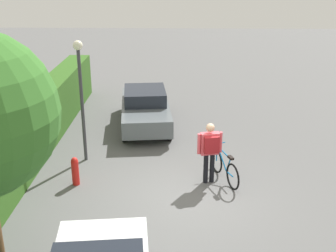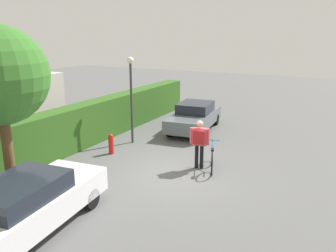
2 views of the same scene
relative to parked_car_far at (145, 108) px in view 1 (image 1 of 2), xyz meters
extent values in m
plane|color=#575757|center=(-5.31, -1.55, -0.69)|extent=(60.00, 60.00, 0.00)
cube|color=#2F5B1D|center=(-5.31, 3.27, 0.19)|extent=(19.07, 0.90, 1.76)
cube|color=slate|center=(-0.03, 0.00, -0.10)|extent=(4.39, 2.15, 0.60)
cube|color=#1E232D|center=(0.11, 0.01, 0.43)|extent=(1.95, 1.68, 0.47)
cylinder|color=black|center=(1.31, 0.91, -0.40)|extent=(0.59, 0.24, 0.57)
cylinder|color=black|center=(1.48, -0.60, -0.40)|extent=(0.59, 0.24, 0.57)
cylinder|color=black|center=(-1.54, 0.59, -0.40)|extent=(0.59, 0.24, 0.57)
cylinder|color=black|center=(-1.38, -0.91, -0.40)|extent=(0.59, 0.24, 0.57)
torus|color=black|center=(-3.79, -2.34, -0.33)|extent=(0.70, 0.29, 0.73)
torus|color=black|center=(-4.79, -2.70, -0.33)|extent=(0.70, 0.29, 0.73)
cylinder|color=#1972B2|center=(-4.10, -2.45, -0.08)|extent=(0.65, 0.26, 0.56)
cylinder|color=#1972B2|center=(-4.51, -2.60, -0.11)|extent=(0.25, 0.12, 0.49)
cylinder|color=#1972B2|center=(-4.23, -2.50, 0.13)|extent=(0.79, 0.32, 0.08)
cylinder|color=#1972B2|center=(-4.60, -2.63, -0.34)|extent=(0.39, 0.17, 0.05)
cylinder|color=#1972B2|center=(-3.79, -2.34, -0.07)|extent=(0.05, 0.05, 0.51)
cube|color=black|center=(-4.62, -2.64, 0.15)|extent=(0.24, 0.17, 0.06)
cylinder|color=#1972B2|center=(-3.79, -2.34, 0.22)|extent=(0.20, 0.48, 0.03)
cylinder|color=black|center=(-4.43, -2.00, -0.26)|extent=(0.13, 0.13, 0.86)
cylinder|color=black|center=(-4.40, -2.17, -0.26)|extent=(0.13, 0.13, 0.86)
cube|color=#DB4C56|center=(-4.42, -2.08, 0.47)|extent=(0.30, 0.53, 0.61)
sphere|color=tan|center=(-4.42, -2.08, 0.93)|extent=(0.23, 0.23, 0.23)
cylinder|color=#DB4C56|center=(-4.48, -1.79, 0.49)|extent=(0.09, 0.09, 0.58)
cylinder|color=#DB4C56|center=(-4.35, -2.38, 0.49)|extent=(0.09, 0.09, 0.58)
cube|color=maroon|center=(-4.57, -2.12, 0.50)|extent=(0.24, 0.43, 0.46)
cylinder|color=#38383D|center=(-3.05, 1.62, 1.02)|extent=(0.10, 0.10, 3.42)
sphere|color=#F2EDCC|center=(-3.05, 1.62, 2.85)|extent=(0.28, 0.28, 0.28)
cylinder|color=red|center=(-4.64, 1.57, -0.34)|extent=(0.20, 0.20, 0.70)
sphere|color=red|center=(-4.64, 1.57, 0.03)|extent=(0.18, 0.18, 0.18)
camera|label=1|loc=(-15.21, -1.23, 5.10)|focal=46.55mm
camera|label=2|loc=(-14.82, -6.30, 3.92)|focal=36.21mm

